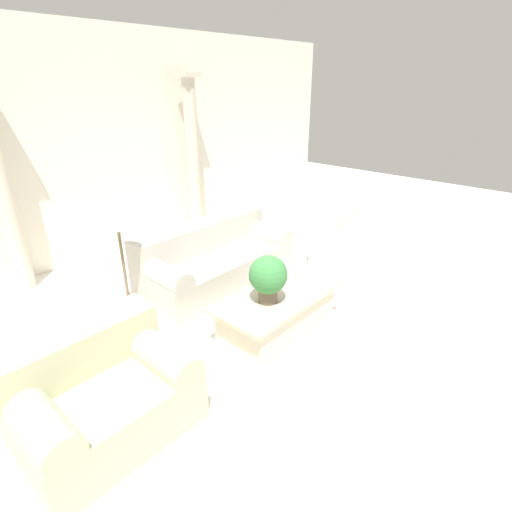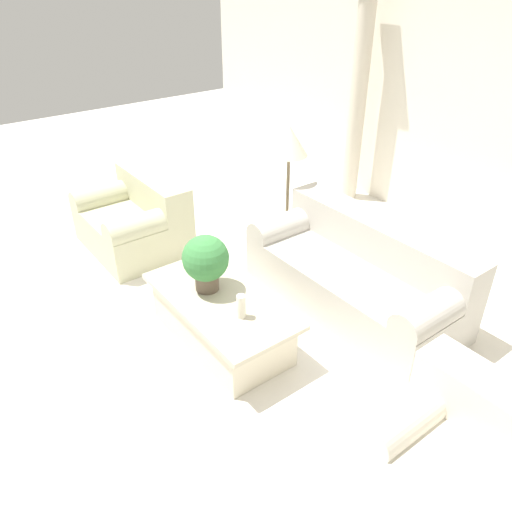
{
  "view_description": "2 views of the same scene",
  "coord_description": "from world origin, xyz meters",
  "px_view_note": "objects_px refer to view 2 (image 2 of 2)",
  "views": [
    {
      "loc": [
        -3.0,
        -2.69,
        2.48
      ],
      "look_at": [
        0.06,
        0.08,
        0.66
      ],
      "focal_mm": 28.0,
      "sensor_mm": 36.0,
      "label": 1
    },
    {
      "loc": [
        2.66,
        -2.17,
        2.82
      ],
      "look_at": [
        -0.16,
        -0.05,
        0.69
      ],
      "focal_mm": 35.0,
      "sensor_mm": 36.0,
      "label": 2
    }
  ],
  "objects_px": {
    "loveseat": "(136,219)",
    "potted_plant": "(206,260)",
    "sofa_long": "(357,273)",
    "coffee_table": "(221,319)",
    "floor_lamp": "(289,148)",
    "armchair": "(460,455)"
  },
  "relations": [
    {
      "from": "loveseat",
      "to": "potted_plant",
      "type": "distance_m",
      "value": 1.78
    },
    {
      "from": "sofa_long",
      "to": "coffee_table",
      "type": "bearing_deg",
      "value": -103.27
    },
    {
      "from": "loveseat",
      "to": "coffee_table",
      "type": "height_order",
      "value": "loveseat"
    },
    {
      "from": "sofa_long",
      "to": "potted_plant",
      "type": "relative_size",
      "value": 4.2
    },
    {
      "from": "sofa_long",
      "to": "floor_lamp",
      "type": "xyz_separation_m",
      "value": [
        -1.2,
        0.16,
        0.82
      ]
    },
    {
      "from": "coffee_table",
      "to": "potted_plant",
      "type": "height_order",
      "value": "potted_plant"
    },
    {
      "from": "armchair",
      "to": "potted_plant",
      "type": "bearing_deg",
      "value": -171.12
    },
    {
      "from": "sofa_long",
      "to": "armchair",
      "type": "height_order",
      "value": "sofa_long"
    },
    {
      "from": "sofa_long",
      "to": "loveseat",
      "type": "bearing_deg",
      "value": -152.57
    },
    {
      "from": "coffee_table",
      "to": "armchair",
      "type": "bearing_deg",
      "value": 9.4
    },
    {
      "from": "armchair",
      "to": "loveseat",
      "type": "bearing_deg",
      "value": -177.34
    },
    {
      "from": "potted_plant",
      "to": "floor_lamp",
      "type": "bearing_deg",
      "value": 115.95
    },
    {
      "from": "loveseat",
      "to": "coffee_table",
      "type": "bearing_deg",
      "value": -4.53
    },
    {
      "from": "sofa_long",
      "to": "floor_lamp",
      "type": "relative_size",
      "value": 1.5
    },
    {
      "from": "sofa_long",
      "to": "floor_lamp",
      "type": "height_order",
      "value": "floor_lamp"
    },
    {
      "from": "sofa_long",
      "to": "loveseat",
      "type": "height_order",
      "value": "same"
    },
    {
      "from": "sofa_long",
      "to": "armchair",
      "type": "bearing_deg",
      "value": -29.54
    },
    {
      "from": "loveseat",
      "to": "potted_plant",
      "type": "bearing_deg",
      "value": -5.27
    },
    {
      "from": "potted_plant",
      "to": "floor_lamp",
      "type": "xyz_separation_m",
      "value": [
        -0.72,
        1.47,
        0.43
      ]
    },
    {
      "from": "loveseat",
      "to": "coffee_table",
      "type": "xyz_separation_m",
      "value": [
        1.91,
        -0.15,
        -0.11
      ]
    },
    {
      "from": "sofa_long",
      "to": "loveseat",
      "type": "relative_size",
      "value": 1.7
    },
    {
      "from": "loveseat",
      "to": "armchair",
      "type": "xyz_separation_m",
      "value": [
        3.93,
        0.18,
        -0.01
      ]
    }
  ]
}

